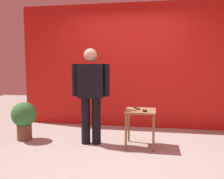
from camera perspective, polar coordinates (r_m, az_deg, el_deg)
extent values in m
plane|color=#9E9991|center=(3.90, 1.33, -14.50)|extent=(12.00, 12.00, 0.00)
cube|color=red|center=(5.25, 4.06, 5.60)|extent=(4.81, 0.12, 2.65)
cylinder|color=black|center=(4.18, -6.26, -7.36)|extent=(0.17, 0.17, 0.80)
cylinder|color=black|center=(4.15, -3.73, -7.42)|extent=(0.17, 0.17, 0.80)
cube|color=black|center=(4.06, -5.09, 2.07)|extent=(0.46, 0.27, 0.57)
cube|color=#2D4784|center=(4.17, -4.87, 2.57)|extent=(0.12, 0.03, 0.48)
cube|color=#C68CB7|center=(4.18, -4.85, 2.34)|extent=(0.04, 0.01, 0.43)
cylinder|color=black|center=(4.10, -8.77, 2.26)|extent=(0.12, 0.12, 0.54)
cylinder|color=black|center=(4.03, -1.34, 2.26)|extent=(0.12, 0.12, 0.54)
sphere|color=tan|center=(4.05, -5.15, 8.12)|extent=(0.22, 0.22, 0.22)
cube|color=olive|center=(4.00, 6.80, -5.05)|extent=(0.49, 0.49, 0.03)
cylinder|color=olive|center=(3.88, 3.32, -10.03)|extent=(0.04, 0.04, 0.59)
cylinder|color=olive|center=(3.86, 9.82, -10.22)|extent=(0.04, 0.04, 0.59)
cylinder|color=olive|center=(4.30, 4.01, -8.45)|extent=(0.04, 0.04, 0.59)
cylinder|color=olive|center=(4.28, 9.85, -8.60)|extent=(0.04, 0.04, 0.59)
cube|color=black|center=(3.91, 7.77, -5.04)|extent=(0.09, 0.15, 0.01)
cube|color=black|center=(4.07, 5.88, -4.50)|extent=(0.12, 0.17, 0.02)
cylinder|color=brown|center=(4.70, -20.04, -9.47)|extent=(0.26, 0.26, 0.28)
sphere|color=#2D7233|center=(4.62, -20.19, -5.56)|extent=(0.44, 0.44, 0.44)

